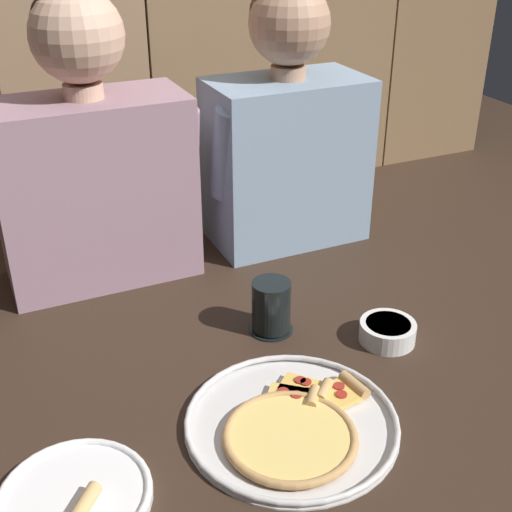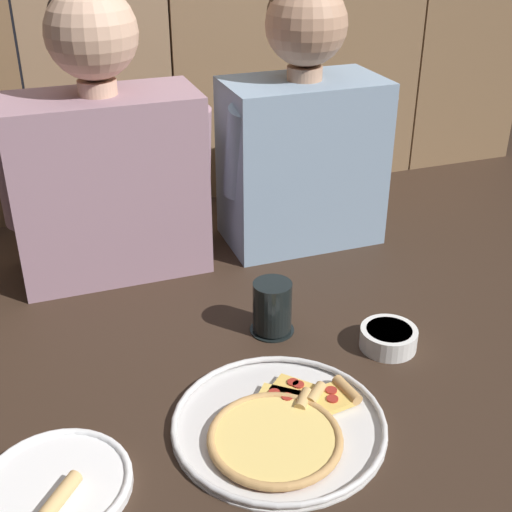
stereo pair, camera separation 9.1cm
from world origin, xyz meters
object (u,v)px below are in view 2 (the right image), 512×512
Objects in this scene: diner_left at (104,150)px; dipping_bowl at (388,337)px; dinner_plate at (56,484)px; pizza_tray at (280,427)px; diner_right at (303,129)px; drinking_glass at (272,308)px.

dipping_bowl is at bearing -48.60° from diner_left.
diner_left is at bearing 131.40° from dipping_bowl.
dinner_plate is 0.72m from diner_left.
diner_left is (0.20, 0.64, 0.27)m from dinner_plate.
pizza_tray is 1.58× the size of dinner_plate.
diner_right is (0.03, 0.49, 0.26)m from dipping_bowl.
drinking_glass is at bearing -56.12° from diner_left.
drinking_glass is (0.44, 0.27, 0.04)m from dinner_plate.
diner_left is 0.46m from diner_right.
diner_right is at bearing 44.25° from dinner_plate.
dipping_bowl reaches higher than pizza_tray.
diner_right is at bearing -0.02° from diner_left.
dinner_plate is 0.52m from drinking_glass.
dinner_plate is 0.36× the size of diner_left.
dipping_bowl is (0.28, 0.14, 0.01)m from pizza_tray.
diner_left is at bearing 72.91° from dinner_plate.
dipping_bowl is 0.17× the size of diner_left.
dinner_plate is 0.95m from diner_right.
diner_left reaches higher than dinner_plate.
diner_right reaches higher than pizza_tray.
dinner_plate is 2.05× the size of dipping_bowl.
dipping_bowl is 0.18× the size of diner_right.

